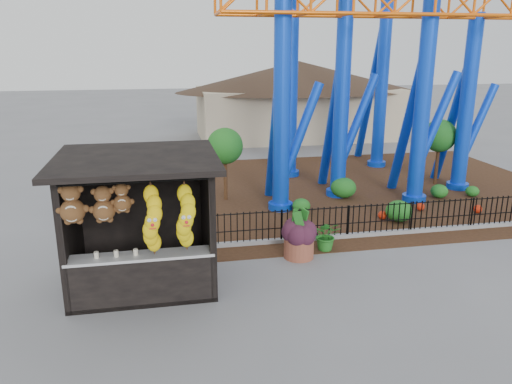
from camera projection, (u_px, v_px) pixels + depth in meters
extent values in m
plane|color=slate|center=(279.00, 294.00, 11.32)|extent=(120.00, 120.00, 0.00)
cube|color=#331E11|center=(330.00, 190.00, 19.59)|extent=(18.00, 12.00, 0.02)
cube|color=gray|center=(386.00, 233.00, 14.86)|extent=(18.00, 0.18, 0.12)
cube|color=black|center=(145.00, 280.00, 11.88)|extent=(3.20, 2.60, 0.10)
cube|color=black|center=(142.00, 207.00, 12.65)|extent=(3.20, 0.12, 3.00)
cube|color=black|center=(71.00, 227.00, 11.20)|extent=(0.12, 2.60, 3.00)
cube|color=black|center=(208.00, 219.00, 11.76)|extent=(0.12, 2.60, 3.00)
cube|color=black|center=(136.00, 159.00, 10.81)|extent=(3.50, 3.40, 0.12)
cube|color=black|center=(62.00, 248.00, 10.04)|extent=(0.14, 0.14, 3.00)
cube|color=black|center=(213.00, 237.00, 10.60)|extent=(0.14, 0.14, 3.00)
cube|color=black|center=(142.00, 280.00, 10.75)|extent=(3.00, 0.50, 1.10)
cube|color=silver|center=(141.00, 256.00, 10.59)|extent=(3.10, 0.55, 0.06)
cylinder|color=black|center=(135.00, 182.00, 9.74)|extent=(2.90, 0.04, 0.04)
cylinder|color=blue|center=(282.00, 107.00, 16.27)|extent=(0.56, 0.56, 7.00)
cylinder|color=blue|center=(280.00, 206.00, 17.21)|extent=(0.84, 0.84, 0.24)
cylinder|color=blue|center=(342.00, 98.00, 17.82)|extent=(0.56, 0.56, 7.30)
cylinder|color=blue|center=(337.00, 192.00, 18.81)|extent=(0.84, 0.84, 0.24)
cylinder|color=blue|center=(423.00, 97.00, 17.12)|extent=(0.56, 0.56, 7.50)
cylinder|color=blue|center=(414.00, 198.00, 18.13)|extent=(0.84, 0.84, 0.24)
cylinder|color=blue|center=(467.00, 105.00, 18.84)|extent=(0.56, 0.56, 6.60)
cylinder|color=blue|center=(457.00, 186.00, 19.72)|extent=(0.84, 0.84, 0.24)
cylinder|color=blue|center=(291.00, 63.00, 20.44)|extent=(0.56, 0.56, 9.50)
cylinder|color=blue|center=(289.00, 173.00, 21.73)|extent=(0.84, 0.84, 0.24)
cylinder|color=blue|center=(384.00, 51.00, 22.07)|extent=(0.56, 0.56, 10.50)
cylinder|color=blue|center=(376.00, 164.00, 23.50)|extent=(0.84, 0.84, 0.24)
cylinder|color=blue|center=(275.00, 130.00, 17.36)|extent=(0.36, 2.21, 5.85)
cylinder|color=blue|center=(299.00, 137.00, 16.98)|extent=(1.62, 0.32, 3.73)
cylinder|color=blue|center=(332.00, 120.00, 18.92)|extent=(0.36, 2.29, 6.10)
cylinder|color=blue|center=(355.00, 127.00, 18.54)|extent=(1.67, 0.32, 3.88)
cylinder|color=blue|center=(408.00, 121.00, 18.23)|extent=(0.36, 2.34, 6.26)
cylinder|color=blue|center=(434.00, 128.00, 17.85)|extent=(1.71, 0.32, 3.99)
cylinder|color=blue|center=(451.00, 123.00, 19.92)|extent=(0.36, 2.10, 5.53)
cylinder|color=blue|center=(475.00, 129.00, 19.53)|extent=(1.54, 0.32, 3.52)
cylinder|color=brown|center=(299.00, 247.00, 13.22)|extent=(1.06, 1.06, 0.60)
ellipsoid|color=#351525|center=(299.00, 225.00, 13.05)|extent=(0.70, 0.70, 0.64)
imported|color=#204C16|center=(327.00, 235.00, 13.66)|extent=(0.99, 0.94, 0.87)
ellipsoid|color=#1D5F1C|center=(301.00, 206.00, 16.77)|extent=(0.61, 0.61, 0.49)
ellipsoid|color=#1D5F1C|center=(399.00, 211.00, 15.93)|extent=(0.85, 0.85, 0.68)
ellipsoid|color=#1D5F1C|center=(439.00, 191.00, 18.45)|extent=(0.63, 0.63, 0.50)
ellipsoid|color=#1D5F1C|center=(343.00, 188.00, 18.45)|extent=(0.93, 0.93, 0.75)
ellipsoid|color=#1D5F1C|center=(472.00, 191.00, 18.63)|extent=(0.49, 0.49, 0.39)
sphere|color=red|center=(307.00, 225.00, 15.23)|extent=(0.28, 0.28, 0.28)
sphere|color=red|center=(382.00, 215.00, 16.16)|extent=(0.28, 0.28, 0.28)
sphere|color=red|center=(420.00, 207.00, 17.02)|extent=(0.28, 0.28, 0.28)
sphere|color=red|center=(478.00, 209.00, 16.77)|extent=(0.28, 0.28, 0.28)
cube|color=#BFAD8C|center=(298.00, 113.00, 30.85)|extent=(12.00, 6.00, 3.00)
cone|color=#332319|center=(299.00, 73.00, 30.18)|extent=(15.00, 15.00, 1.80)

